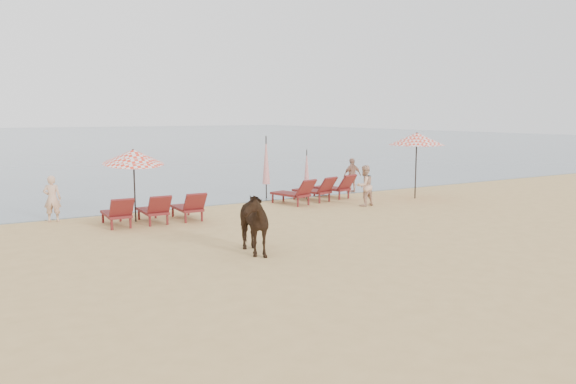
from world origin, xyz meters
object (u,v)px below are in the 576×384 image
cow (248,222)px  umbrella_closed_right (307,169)px  umbrella_open_right (417,139)px  lounger_cluster_left (155,209)px  umbrella_open_left_b (133,157)px  beachgoer_left (52,199)px  lounger_cluster_right (316,189)px  beachgoer_right_b (352,176)px  umbrella_closed_left (266,160)px  beachgoer_right_a (365,186)px

cow → umbrella_closed_right: bearing=55.0°
umbrella_open_right → umbrella_closed_right: 4.63m
lounger_cluster_left → umbrella_open_left_b: 1.80m
beachgoer_left → lounger_cluster_right: bearing=-162.7°
lounger_cluster_left → beachgoer_right_b: beachgoer_right_b is taller
umbrella_closed_left → beachgoer_right_a: 4.20m
umbrella_open_left_b → umbrella_open_right: umbrella_open_right is taller
beachgoer_left → umbrella_closed_right: bearing=-158.6°
umbrella_open_left_b → umbrella_closed_right: umbrella_open_left_b is taller
umbrella_closed_left → umbrella_open_right: bearing=-28.8°
lounger_cluster_left → lounger_cluster_right: bearing=11.1°
beachgoer_right_a → cow: bearing=26.1°
umbrella_open_left_b → beachgoer_right_a: size_ratio=1.58×
umbrella_closed_left → beachgoer_right_b: size_ratio=1.67×
beachgoer_right_b → beachgoer_right_a: bearing=61.2°
lounger_cluster_right → beachgoer_right_b: beachgoer_right_b is taller
beachgoer_right_b → umbrella_open_right: bearing=116.5°
lounger_cluster_left → umbrella_open_left_b: bearing=128.4°
beachgoer_right_a → beachgoer_right_b: same height
umbrella_open_right → beachgoer_right_b: 3.34m
lounger_cluster_right → beachgoer_right_a: bearing=-77.8°
umbrella_open_right → umbrella_closed_left: 6.17m
umbrella_closed_left → umbrella_closed_right: size_ratio=1.27×
umbrella_open_right → beachgoer_left: bearing=164.7°
umbrella_open_right → umbrella_open_left_b: bearing=169.8°
lounger_cluster_left → umbrella_closed_right: size_ratio=1.49×
umbrella_open_right → beachgoer_left: umbrella_open_right is taller
umbrella_closed_left → lounger_cluster_right: bearing=-46.8°
umbrella_closed_right → beachgoer_left: size_ratio=1.35×
lounger_cluster_left → umbrella_closed_left: 6.22m
lounger_cluster_left → beachgoer_left: beachgoer_left is taller
cow → beachgoer_left: cow is taller
lounger_cluster_right → umbrella_open_right: (3.93, -1.42, 1.96)m
umbrella_open_right → beachgoer_right_b: (-1.25, 2.61, -1.67)m
beachgoer_left → beachgoer_right_a: (10.56, -2.65, 0.02)m
lounger_cluster_right → cow: 8.67m
cow → umbrella_open_right: bearing=32.0°
umbrella_open_left_b → beachgoer_right_b: (10.04, 1.79, -1.33)m
lounger_cluster_left → umbrella_closed_right: 7.20m
lounger_cluster_left → umbrella_open_right: umbrella_open_right is taller
umbrella_open_left_b → beachgoer_right_a: bearing=-6.7°
lounger_cluster_right → umbrella_open_left_b: umbrella_open_left_b is taller
lounger_cluster_left → cow: 5.03m
umbrella_open_left_b → beachgoer_right_b: umbrella_open_left_b is taller
umbrella_closed_left → cow: size_ratio=1.37×
umbrella_open_left_b → umbrella_closed_right: 7.51m
umbrella_closed_left → beachgoer_right_b: (4.10, -0.33, -0.81)m
umbrella_open_left_b → umbrella_closed_right: size_ratio=1.20×
lounger_cluster_right → umbrella_open_right: 4.61m
lounger_cluster_left → umbrella_closed_left: umbrella_closed_left is taller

